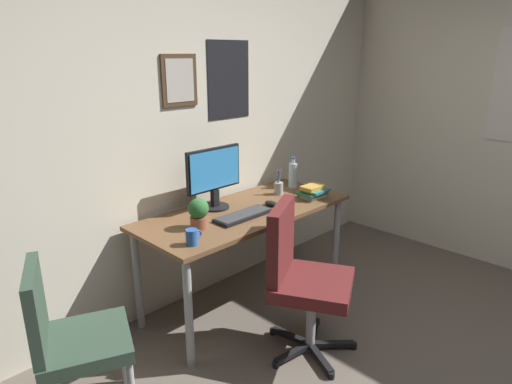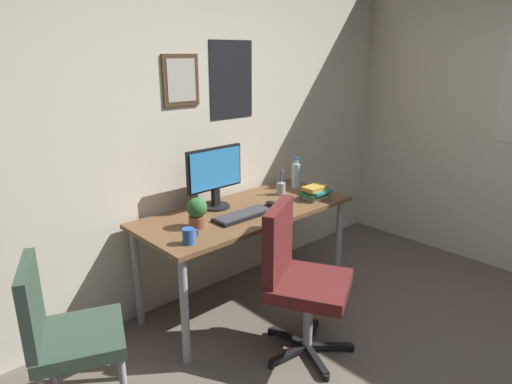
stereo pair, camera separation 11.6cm
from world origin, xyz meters
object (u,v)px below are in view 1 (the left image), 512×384
Objects in this scene: monitor at (213,175)px; pen_cup at (279,188)px; coffee_mug_near at (192,237)px; water_bottle at (293,175)px; office_chair at (300,273)px; keyboard at (243,215)px; side_chair at (69,335)px; computer_mouse at (271,203)px; potted_plant at (198,212)px; book_stack_left at (313,192)px.

pen_cup is (0.56, -0.11, -0.19)m from monitor.
water_bottle is at bearing 14.51° from coffee_mug_near.
office_chair is 8.77× the size of coffee_mug_near.
coffee_mug_near is 1.10m from pen_cup.
keyboard is 3.97× the size of coffee_mug_near.
side_chair is 1.39m from monitor.
pen_cup reaches higher than computer_mouse.
keyboard is 3.91× the size of computer_mouse.
office_chair is at bearing -120.96° from computer_mouse.
office_chair is 0.68m from computer_mouse.
side_chair is 3.47× the size of water_bottle.
water_bottle is at bearing -4.72° from monitor.
office_chair is at bearing -129.48° from pen_cup.
pen_cup is at bearing 50.52° from office_chair.
side_chair is 2.08m from water_bottle.
water_bottle is 1.33m from coffee_mug_near.
water_bottle is 1.29× the size of potted_plant.
keyboard is at bearing 4.74° from side_chair.
monitor is 2.19× the size of book_stack_left.
side_chair reaches higher than keyboard.
potted_plant is at bearing 169.60° from keyboard.
office_chair is 0.69m from coffee_mug_near.
potted_plant reaches higher than coffee_mug_near.
book_stack_left reaches higher than keyboard.
potted_plant is (0.93, 0.17, 0.34)m from side_chair.
computer_mouse is 0.44× the size of water_bottle.
water_bottle is at bearing 70.29° from book_stack_left.
side_chair is (-1.23, 0.42, -0.03)m from office_chair.
keyboard is 0.67m from book_stack_left.
book_stack_left is at bearing 0.85° from side_chair.
book_stack_left is (0.66, -0.08, 0.04)m from keyboard.
monitor reaches higher than potted_plant.
monitor reaches higher than office_chair.
pen_cup is (-0.22, -0.05, -0.05)m from water_bottle.
monitor is 1.82× the size of water_bottle.
coffee_mug_near is 0.26m from potted_plant.
pen_cup is at bearing -11.18° from monitor.
keyboard is (1.26, 0.10, 0.25)m from side_chair.
office_chair is 2.21× the size of keyboard.
pen_cup is (1.81, 0.28, 0.29)m from side_chair.
office_chair is 4.53× the size of book_stack_left.
computer_mouse is 0.64m from potted_plant.
monitor is at bearing 168.82° from pen_cup.
computer_mouse is 0.52× the size of book_stack_left.
coffee_mug_near is (-0.52, -0.11, 0.03)m from keyboard.
book_stack_left is at bearing -109.71° from water_bottle.
potted_plant is at bearing 117.38° from office_chair.
side_chair is at bearing 179.22° from coffee_mug_near.
water_bottle is (0.80, 0.74, 0.32)m from office_chair.
keyboard is 2.05× the size of book_stack_left.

